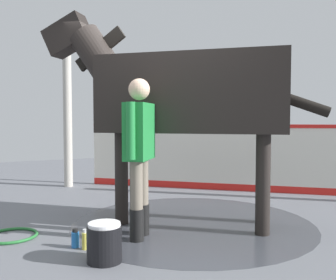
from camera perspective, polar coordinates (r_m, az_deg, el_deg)
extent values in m
cube|color=slate|center=(4.79, 1.99, -12.30)|extent=(16.00, 16.00, 0.02)
cylinder|color=#42444C|center=(4.70, 3.79, -12.47)|extent=(2.92, 2.92, 0.00)
cube|color=silver|center=(6.80, 7.63, -2.84)|extent=(3.67, 3.28, 1.12)
cube|color=red|center=(6.76, 7.66, 2.15)|extent=(3.69, 3.29, 0.06)
cube|color=red|center=(6.87, 7.60, -6.99)|extent=(3.68, 3.28, 0.12)
cylinder|color=#B7B2A8|center=(7.27, -15.04, 3.76)|extent=(0.16, 0.16, 2.72)
cube|color=black|center=(4.53, 3.86, 6.87)|extent=(2.23, 2.13, 0.90)
cylinder|color=black|center=(4.58, -7.09, -5.80)|extent=(0.16, 0.16, 1.11)
cylinder|color=black|center=(5.04, -4.94, -4.97)|extent=(0.16, 0.16, 1.11)
cylinder|color=black|center=(4.25, 14.24, -6.59)|extent=(0.16, 0.16, 1.11)
cylinder|color=black|center=(4.74, 14.36, -5.59)|extent=(0.16, 0.16, 1.11)
cylinder|color=black|center=(4.97, -10.28, 11.90)|extent=(0.86, 0.83, 0.89)
cube|color=black|center=(4.99, -10.30, 13.44)|extent=(0.55, 0.50, 0.55)
cube|color=black|center=(5.24, -14.94, 15.07)|extent=(0.67, 0.64, 0.56)
cylinder|color=black|center=(4.45, 19.15, 5.49)|extent=(0.60, 0.55, 0.35)
cylinder|color=black|center=(4.21, -3.89, -11.96)|extent=(0.15, 0.15, 0.34)
cylinder|color=slate|center=(4.12, -3.91, -6.31)|extent=(0.13, 0.13, 0.50)
cylinder|color=black|center=(4.01, -4.79, -12.75)|extent=(0.15, 0.15, 0.34)
cylinder|color=slate|center=(3.91, -4.81, -6.82)|extent=(0.13, 0.13, 0.50)
cube|color=#1E7F38|center=(3.96, -4.38, 1.31)|extent=(0.48, 0.52, 0.60)
cylinder|color=#1E7F38|center=(4.25, -3.25, 1.64)|extent=(0.09, 0.09, 0.57)
cylinder|color=#1E7F38|center=(3.68, -5.69, 1.40)|extent=(0.09, 0.09, 0.57)
sphere|color=beige|center=(3.97, -4.41, 7.69)|extent=(0.23, 0.23, 0.23)
cylinder|color=black|center=(3.49, -9.65, -15.33)|extent=(0.31, 0.31, 0.32)
cylinder|color=white|center=(3.44, -9.68, -12.55)|extent=(0.29, 0.29, 0.03)
cylinder|color=#D8CC4C|center=(3.86, -12.51, -14.78)|extent=(0.06, 0.06, 0.16)
cylinder|color=white|center=(3.83, -12.53, -13.37)|extent=(0.04, 0.04, 0.04)
cylinder|color=blue|center=(3.94, -13.94, -14.51)|extent=(0.08, 0.08, 0.15)
cylinder|color=black|center=(3.91, -13.96, -13.21)|extent=(0.05, 0.05, 0.03)
torus|color=#267233|center=(4.48, -22.73, -13.26)|extent=(0.55, 0.55, 0.03)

